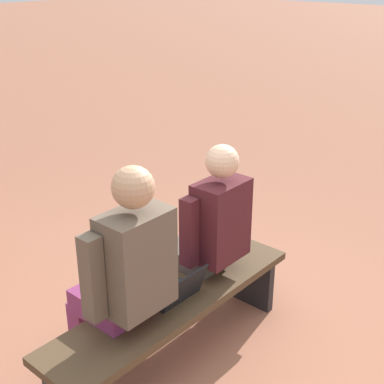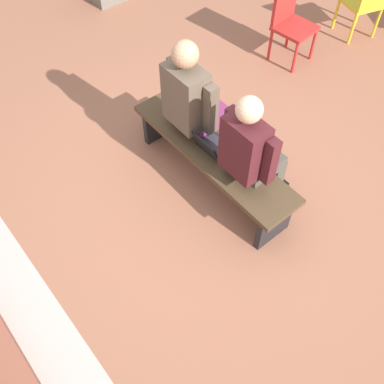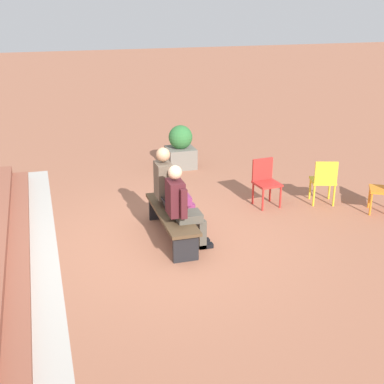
# 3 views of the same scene
# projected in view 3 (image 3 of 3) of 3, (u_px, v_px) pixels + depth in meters

# --- Properties ---
(ground_plane) EXTENTS (60.00, 60.00, 0.00)m
(ground_plane) POSITION_uv_depth(u_px,v_px,m) (164.00, 244.00, 8.22)
(ground_plane) COLOR #9E6047
(concrete_strip) EXTENTS (8.07, 0.40, 0.01)m
(concrete_strip) POSITION_uv_depth(u_px,v_px,m) (44.00, 254.00, 7.89)
(concrete_strip) COLOR #B7B2A8
(concrete_strip) RESTS_ON ground
(brick_steps) EXTENTS (7.27, 0.60, 0.30)m
(brick_steps) POSITION_uv_depth(u_px,v_px,m) (4.00, 251.00, 7.70)
(brick_steps) COLOR #93513D
(brick_steps) RESTS_ON ground
(bench) EXTENTS (1.80, 0.44, 0.45)m
(bench) POSITION_uv_depth(u_px,v_px,m) (172.00, 217.00, 8.28)
(bench) COLOR #4C3823
(bench) RESTS_ON ground
(person_student) EXTENTS (0.53, 0.67, 1.32)m
(person_student) POSITION_uv_depth(u_px,v_px,m) (182.00, 205.00, 7.82)
(person_student) COLOR #4C473D
(person_student) RESTS_ON ground
(person_adult) EXTENTS (0.57, 0.72, 1.39)m
(person_adult) POSITION_uv_depth(u_px,v_px,m) (170.00, 187.00, 8.46)
(person_adult) COLOR #7F2D5B
(person_adult) RESTS_ON ground
(laptop) EXTENTS (0.32, 0.29, 0.21)m
(laptop) POSITION_uv_depth(u_px,v_px,m) (171.00, 209.00, 8.23)
(laptop) COLOR black
(laptop) RESTS_ON bench
(plastic_chair_foreground) EXTENTS (0.46, 0.46, 0.84)m
(plastic_chair_foreground) POSITION_uv_depth(u_px,v_px,m) (265.00, 179.00, 9.58)
(plastic_chair_foreground) COLOR red
(plastic_chair_foreground) RESTS_ON ground
(plastic_chair_by_pillar) EXTENTS (0.53, 0.53, 0.84)m
(plastic_chair_by_pillar) POSITION_uv_depth(u_px,v_px,m) (324.00, 179.00, 9.60)
(plastic_chair_by_pillar) COLOR gold
(plastic_chair_by_pillar) RESTS_ON ground
(planter) EXTENTS (0.60, 0.60, 0.94)m
(planter) POSITION_uv_depth(u_px,v_px,m) (181.00, 148.00, 11.67)
(planter) COLOR #6B665B
(planter) RESTS_ON ground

